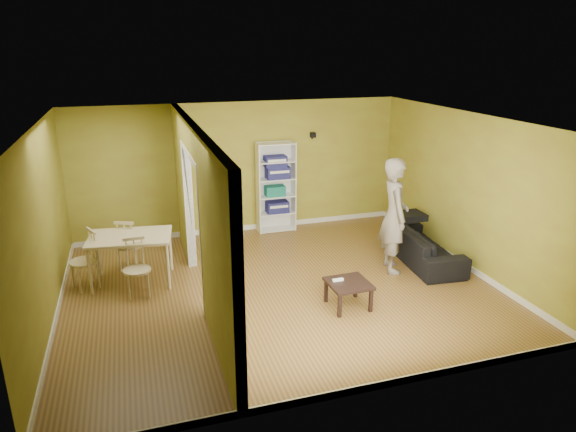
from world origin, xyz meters
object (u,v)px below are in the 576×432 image
at_px(chair_far, 130,244).
at_px(sofa, 423,241).
at_px(chair_near, 137,268).
at_px(coffee_table, 348,286).
at_px(chair_left, 84,260).
at_px(person, 395,206).
at_px(dining_table, 130,240).
at_px(bookshelf, 275,187).

bearing_deg(chair_far, sofa, -171.49).
bearing_deg(chair_near, chair_far, 92.20).
xyz_separation_m(coffee_table, chair_left, (-3.67, 1.78, 0.14)).
bearing_deg(chair_far, person, -175.82).
distance_m(coffee_table, dining_table, 3.47).
relative_size(dining_table, chair_far, 1.39).
bearing_deg(bookshelf, sofa, -48.89).
height_order(person, coffee_table, person).
xyz_separation_m(sofa, person, (-0.70, -0.18, 0.76)).
distance_m(chair_left, chair_far, 0.87).
bearing_deg(chair_far, chair_near, 116.02).
bearing_deg(sofa, chair_near, 93.98).
bearing_deg(bookshelf, dining_table, -149.24).
distance_m(coffee_table, chair_far, 3.77).
distance_m(person, chair_far, 4.45).
xyz_separation_m(person, chair_left, (-4.89, 0.79, -0.66)).
bearing_deg(sofa, dining_table, 87.80).
bearing_deg(chair_near, bookshelf, 36.40).
bearing_deg(coffee_table, dining_table, 148.75).
xyz_separation_m(sofa, coffee_table, (-1.93, -1.17, -0.04)).
xyz_separation_m(bookshelf, chair_far, (-2.88, -1.18, -0.45)).
height_order(bookshelf, coffee_table, bookshelf).
relative_size(coffee_table, chair_far, 0.64).
relative_size(person, chair_far, 2.48).
relative_size(sofa, chair_near, 2.18).
distance_m(bookshelf, chair_left, 3.98).
bearing_deg(bookshelf, coffee_table, -88.45).
height_order(sofa, chair_near, chair_near).
distance_m(dining_table, chair_far, 0.58).
relative_size(sofa, chair_left, 2.09).
relative_size(sofa, bookshelf, 1.08).
xyz_separation_m(bookshelf, chair_left, (-3.57, -1.71, -0.44)).
xyz_separation_m(dining_table, chair_left, (-0.71, -0.01, -0.24)).
bearing_deg(person, dining_table, 92.09).
relative_size(bookshelf, chair_near, 2.02).
relative_size(chair_left, chair_far, 1.03).
xyz_separation_m(chair_left, chair_near, (0.78, -0.52, -0.02)).
bearing_deg(sofa, person, 109.22).
bearing_deg(chair_far, dining_table, 113.69).
distance_m(sofa, chair_near, 4.82).
distance_m(sofa, dining_table, 4.93).
height_order(person, dining_table, person).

